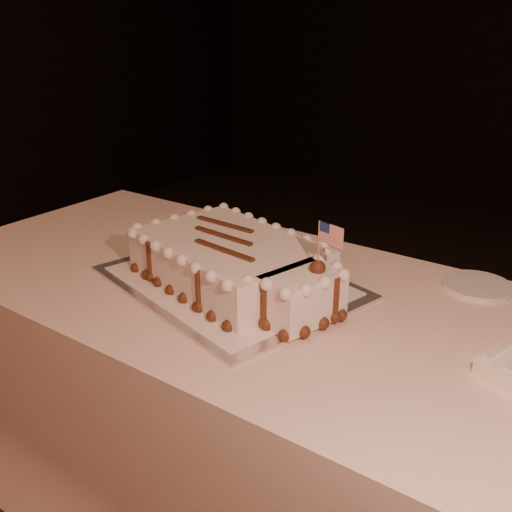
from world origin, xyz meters
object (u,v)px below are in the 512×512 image
Objects in this scene: side_plate at (477,286)px; banquet_table at (359,464)px; cake_board at (229,282)px; sheet_cake at (237,264)px.

banquet_table is at bearing -112.75° from side_plate.
cake_board is at bearing -177.97° from banquet_table.
banquet_table is at bearing 16.73° from cake_board.
side_plate is (0.13, 0.31, 0.38)m from banquet_table.
sheet_cake reaches higher than banquet_table.
banquet_table is 4.09× the size of cake_board.
side_plate is at bearing 47.52° from cake_board.
banquet_table is at bearing 3.50° from sheet_cake.
banquet_table is 14.83× the size of side_plate.
side_plate is (0.47, 0.33, -0.06)m from sheet_cake.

